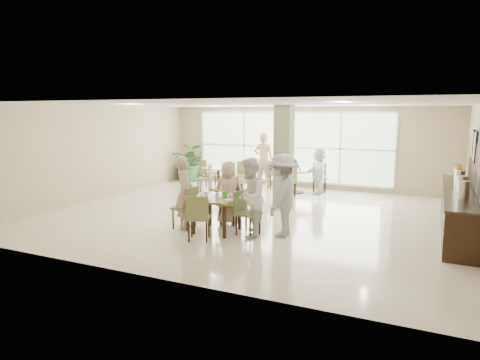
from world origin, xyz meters
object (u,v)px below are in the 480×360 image
at_px(teen_left, 185,192).
at_px(adult_a, 285,170).
at_px(main_table, 217,203).
at_px(adult_standing, 264,160).
at_px(round_table_right, 295,175).
at_px(teen_standing, 282,195).
at_px(potted_plant, 190,162).
at_px(adult_b, 319,171).
at_px(buffet_counter, 459,207).
at_px(round_table_left, 218,172).
at_px(teen_right, 249,197).
at_px(teen_far, 229,193).

xyz_separation_m(teen_left, adult_a, (0.88, 4.40, 0.01)).
height_order(main_table, adult_standing, adult_standing).
relative_size(round_table_right, teen_standing, 0.68).
relative_size(potted_plant, adult_b, 0.95).
bearing_deg(buffet_counter, round_table_left, 161.48).
xyz_separation_m(buffet_counter, adult_standing, (-5.96, 3.41, 0.41)).
xyz_separation_m(buffet_counter, adult_a, (-4.74, 2.14, 0.28)).
xyz_separation_m(main_table, round_table_left, (-2.40, 4.65, -0.07)).
relative_size(buffet_counter, adult_standing, 2.44).
bearing_deg(teen_right, potted_plant, -152.60).
xyz_separation_m(main_table, teen_far, (-0.06, 0.71, 0.10)).
distance_m(main_table, teen_right, 0.81).
bearing_deg(main_table, teen_left, -177.52).
height_order(potted_plant, adult_standing, adult_standing).
bearing_deg(adult_a, teen_left, -106.78).
height_order(round_table_left, teen_right, teen_right).
bearing_deg(buffet_counter, teen_far, -162.75).
distance_m(round_table_right, teen_right, 5.26).
height_order(round_table_right, teen_left, teen_left).
distance_m(teen_far, teen_standing, 1.52).
xyz_separation_m(main_table, potted_plant, (-4.23, 5.79, 0.07)).
bearing_deg(teen_far, round_table_left, -72.36).
xyz_separation_m(potted_plant, teen_left, (3.43, -5.82, 0.10)).
distance_m(round_table_left, teen_standing, 5.78).
bearing_deg(round_table_right, adult_a, -93.80).
relative_size(round_table_right, adult_a, 0.72).
distance_m(round_table_right, potted_plant, 4.41).
height_order(round_table_left, round_table_right, same).
distance_m(main_table, adult_a, 4.37).
xyz_separation_m(potted_plant, adult_b, (5.13, -0.49, 0.04)).
relative_size(round_table_left, teen_left, 0.70).
height_order(teen_right, adult_a, teen_right).
distance_m(round_table_left, round_table_right, 2.59).
bearing_deg(adult_a, teen_right, -86.28).
bearing_deg(adult_b, main_table, -11.44).
xyz_separation_m(round_table_left, adult_standing, (1.26, 0.99, 0.38)).
relative_size(teen_left, teen_right, 0.98).
xyz_separation_m(buffet_counter, adult_b, (-3.92, 3.07, 0.20)).
height_order(potted_plant, teen_right, teen_right).
bearing_deg(teen_standing, buffet_counter, 118.10).
height_order(main_table, round_table_right, same).
xyz_separation_m(round_table_left, adult_b, (3.30, 0.65, 0.17)).
height_order(teen_standing, adult_a, teen_standing).
bearing_deg(round_table_right, potted_plant, 172.12).
relative_size(teen_far, adult_b, 0.99).
height_order(buffet_counter, teen_standing, buffet_counter).
bearing_deg(round_table_right, teen_right, -82.83).
xyz_separation_m(teen_right, adult_a, (-0.71, 4.39, -0.01)).
relative_size(adult_b, adult_standing, 0.78).
xyz_separation_m(teen_standing, adult_standing, (-2.55, 5.33, 0.08)).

